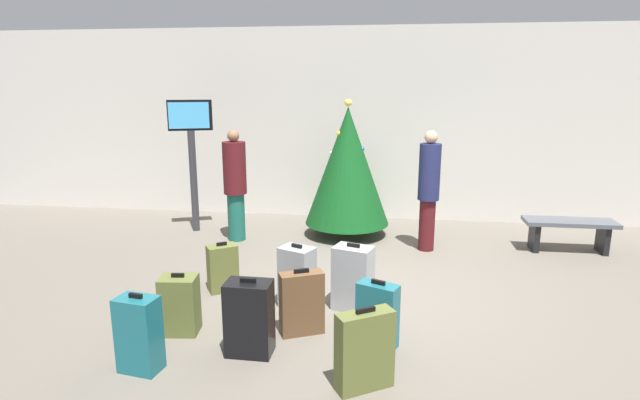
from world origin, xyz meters
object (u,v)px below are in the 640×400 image
waiting_bench (569,228)px  suitcase_5 (223,268)px  traveller_1 (429,188)px  suitcase_6 (139,334)px  holiday_tree (348,166)px  suitcase_8 (249,318)px  suitcase_2 (377,315)px  suitcase_7 (365,351)px  suitcase_3 (180,305)px  flight_info_kiosk (192,145)px  traveller_0 (235,183)px  suitcase_1 (297,277)px  suitcase_0 (353,278)px  suitcase_4 (302,303)px

waiting_bench → suitcase_5: (-4.62, -2.13, -0.07)m
traveller_1 → suitcase_6: traveller_1 is taller
holiday_tree → suitcase_8: 4.00m
waiting_bench → suitcase_6: suitcase_6 is taller
suitcase_2 → suitcase_8: bearing=-165.4°
suitcase_7 → suitcase_3: bearing=159.4°
traveller_1 → suitcase_3: bearing=-131.2°
suitcase_3 → flight_info_kiosk: bearing=109.1°
waiting_bench → suitcase_6: 6.17m
suitcase_2 → suitcase_8: 1.20m
traveller_0 → traveller_1: (2.97, -0.09, 0.03)m
suitcase_1 → suitcase_5: (-0.97, 0.32, -0.06)m
suitcase_0 → suitcase_6: size_ratio=1.06×
suitcase_8 → suitcase_1: bearing=76.4°
holiday_tree → flight_info_kiosk: 2.59m
holiday_tree → suitcase_4: 3.53m
traveller_0 → suitcase_2: traveller_0 is taller
suitcase_0 → suitcase_8: 1.39m
holiday_tree → suitcase_2: bearing=-80.5°
holiday_tree → suitcase_7: bearing=-83.1°
suitcase_4 → suitcase_7: size_ratio=0.96×
suitcase_7 → suitcase_8: suitcase_8 is taller
traveller_1 → suitcase_6: size_ratio=2.50×
suitcase_0 → holiday_tree: bearing=96.3°
traveller_1 → suitcase_1: (-1.56, -2.23, -0.61)m
suitcase_0 → suitcase_4: bearing=-126.2°
suitcase_0 → traveller_1: bearing=66.8°
holiday_tree → traveller_1: size_ratio=1.24×
waiting_bench → suitcase_4: (-3.50, -3.05, -0.03)m
waiting_bench → suitcase_4: bearing=-138.9°
suitcase_0 → suitcase_5: (-1.59, 0.29, -0.07)m
holiday_tree → traveller_1: bearing=-25.5°
suitcase_4 → suitcase_5: suitcase_4 is taller
traveller_0 → suitcase_5: (0.44, -2.00, -0.64)m
suitcase_7 → suitcase_5: bearing=135.3°
traveller_0 → suitcase_4: (1.57, -2.92, -0.60)m
suitcase_0 → suitcase_1: suitcase_0 is taller
flight_info_kiosk → suitcase_5: flight_info_kiosk is taller
suitcase_2 → suitcase_5: size_ratio=1.09×
suitcase_5 → suitcase_7: 2.53m
suitcase_1 → suitcase_5: 1.03m
suitcase_0 → suitcase_3: size_ratio=1.21×
traveller_0 → suitcase_7: size_ratio=2.47×
holiday_tree → suitcase_4: holiday_tree is taller
suitcase_4 → suitcase_7: suitcase_7 is taller
suitcase_4 → suitcase_8: suitcase_8 is taller
flight_info_kiosk → suitcase_6: bearing=-74.8°
suitcase_7 → suitcase_8: (-1.08, 0.41, 0.01)m
flight_info_kiosk → suitcase_7: size_ratio=3.08×
holiday_tree → traveller_0: (-1.72, -0.51, -0.23)m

